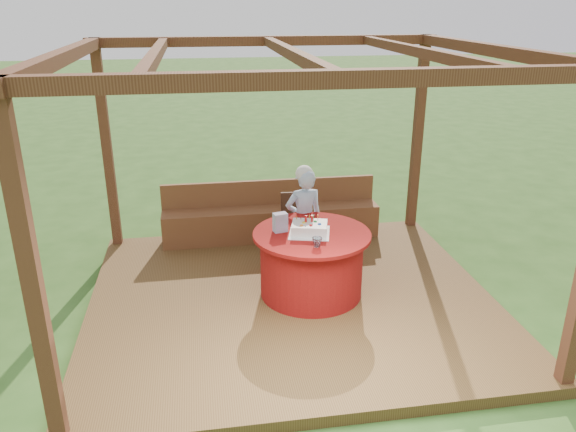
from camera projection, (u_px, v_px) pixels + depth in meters
The scene contains 10 objects.
ground at pixel (292, 305), 6.43m from camera, with size 60.00×60.00×0.00m, color #2A511B.
deck at pixel (292, 300), 6.41m from camera, with size 4.50×4.00×0.12m, color brown.
pergola at pixel (292, 93), 5.56m from camera, with size 4.50×4.00×2.72m.
bench at pixel (271, 220), 7.87m from camera, with size 3.00×0.42×0.80m.
table at pixel (311, 263), 6.32m from camera, with size 1.31×1.31×0.75m.
chair at pixel (296, 223), 7.28m from camera, with size 0.40×0.40×0.83m.
elderly_woman at pixel (304, 218), 6.83m from camera, with size 0.51×0.37×1.33m.
birthday_cake at pixel (309, 228), 6.16m from camera, with size 0.53×0.53×0.19m.
gift_bag at pixel (280, 222), 6.18m from camera, with size 0.15×0.10×0.21m, color #C982AB.
drinking_glass at pixel (317, 242), 5.82m from camera, with size 0.11×0.11×0.10m, color white.
Camera 1 is at (-0.95, -5.55, 3.26)m, focal length 35.00 mm.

